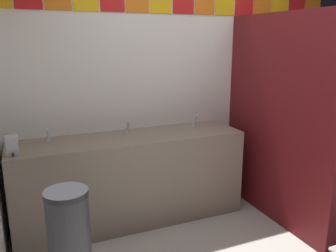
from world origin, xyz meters
TOP-DOWN VIEW (x-y plane):
  - wall_back at (-0.00, 1.46)m, footprint 3.61×0.09m
  - vanity_counter at (-0.67, 1.14)m, footprint 2.17×0.56m
  - faucet_left at (-1.39, 1.23)m, footprint 0.04×0.10m
  - faucet_center at (-0.67, 1.23)m, footprint 0.04×0.10m
  - faucet_right at (0.05, 1.23)m, footprint 0.04×0.10m
  - soap_dispenser at (-1.67, 0.98)m, footprint 0.09×0.09m
  - stall_divider at (0.78, 0.41)m, footprint 0.92×1.50m
  - toilet at (1.11, 1.06)m, footprint 0.39×0.49m
  - trash_bin at (-1.36, 0.33)m, footprint 0.30×0.30m

SIDE VIEW (x-z plane):
  - toilet at x=1.11m, z-range -0.07..0.67m
  - trash_bin at x=-1.36m, z-range 0.00..0.77m
  - vanity_counter at x=-0.67m, z-range 0.01..0.87m
  - faucet_left at x=-1.39m, z-range 0.83..0.97m
  - faucet_center at x=-0.67m, z-range 0.83..0.97m
  - faucet_right at x=0.05m, z-range 0.83..0.97m
  - soap_dispenser at x=-1.67m, z-range 0.85..1.01m
  - stall_divider at x=0.78m, z-range 0.00..1.98m
  - wall_back at x=0.00m, z-range 0.01..2.54m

